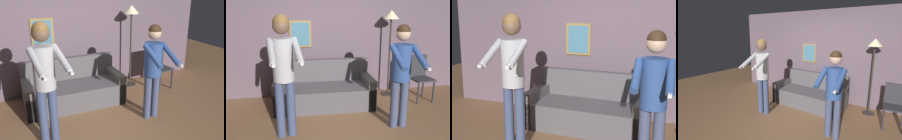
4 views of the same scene
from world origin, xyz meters
TOP-DOWN VIEW (x-y plane):
  - ground_plane at (0.00, 0.00)m, footprint 12.00×12.00m
  - back_wall_assembly at (-0.00, 1.90)m, footprint 6.40×0.09m
  - couch at (-0.22, 1.20)m, footprint 1.93×0.91m
  - torchiere_lamp at (1.25, 1.53)m, footprint 0.33×0.33m
  - person_standing_left at (-0.94, 0.09)m, footprint 0.50×0.75m
  - person_standing_right at (0.86, 0.06)m, footprint 0.44×0.66m
  - dining_chair_distant at (1.79, 1.17)m, footprint 0.46×0.46m

SIDE VIEW (x-z plane):
  - ground_plane at x=0.00m, z-range 0.00..0.00m
  - couch at x=-0.22m, z-range -0.16..0.71m
  - dining_chair_distant at x=1.79m, z-range 0.06..0.99m
  - person_standing_right at x=0.86m, z-range 0.17..1.84m
  - person_standing_left at x=-0.94m, z-range 0.21..2.05m
  - back_wall_assembly at x=0.00m, z-range 0.00..2.60m
  - torchiere_lamp at x=1.25m, z-range 0.61..2.46m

